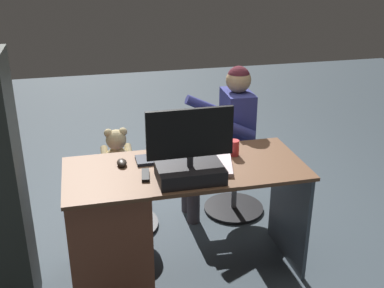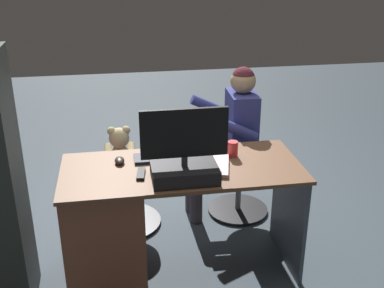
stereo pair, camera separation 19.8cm
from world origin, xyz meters
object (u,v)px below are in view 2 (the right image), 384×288
monitor (184,160)px  tv_remote (141,174)px  keyboard (168,157)px  computer_mouse (120,161)px  visitor_chair (239,179)px  person (230,131)px  teddy_bear (120,149)px  office_chair_teddy (123,193)px  cup (233,149)px  desk (121,223)px

monitor → tv_remote: (0.24, -0.10, -0.11)m
keyboard → monitor: bearing=101.8°
keyboard → computer_mouse: (0.30, 0.02, 0.01)m
visitor_chair → person: (0.08, 0.00, 0.42)m
teddy_bear → visitor_chair: (-0.91, -0.02, -0.34)m
keyboard → tv_remote: size_ratio=2.80×
tv_remote → office_chair_teddy: size_ratio=0.27×
cup → monitor: bearing=37.5°
cup → person: 0.59m
keyboard → office_chair_teddy: keyboard is taller
office_chair_teddy → desk: bearing=87.7°
tv_remote → keyboard: bearing=-123.8°
cup → visitor_chair: cup is taller
visitor_chair → tv_remote: bearing=42.6°
office_chair_teddy → visitor_chair: size_ratio=1.17×
cup → office_chair_teddy: cup is taller
person → cup: bearing=77.5°
computer_mouse → cup: (-0.71, 0.01, 0.03)m
desk → keyboard: (-0.32, -0.14, 0.37)m
tv_remote → visitor_chair: size_ratio=0.31×
monitor → tv_remote: 0.29m
tv_remote → person: bearing=-126.6°
monitor → keyboard: monitor is taller
teddy_bear → visitor_chair: size_ratio=0.68×
computer_mouse → tv_remote: computer_mouse is taller
monitor → person: (-0.48, -0.83, -0.18)m
monitor → cup: bearing=-142.5°
teddy_bear → keyboard: bearing=119.7°
office_chair_teddy → teddy_bear: (0.00, -0.01, 0.36)m
cup → office_chair_teddy: size_ratio=0.18×
monitor → cup: (-0.35, -0.27, -0.07)m
keyboard → person: person is taller
desk → tv_remote: (-0.14, 0.07, 0.36)m
monitor → visitor_chair: monitor is taller
desk → cup: size_ratio=14.49×
computer_mouse → visitor_chair: size_ratio=0.20×
computer_mouse → office_chair_teddy: bearing=-90.9°
computer_mouse → cup: 0.71m
keyboard → office_chair_teddy: bearing=-59.8°
desk → monitor: 0.63m
keyboard → teddy_bear: teddy_bear is taller
desk → keyboard: size_ratio=3.48×
monitor → computer_mouse: bearing=-37.8°
monitor → cup: size_ratio=4.89×
desk → office_chair_teddy: (-0.03, -0.64, -0.14)m
person → computer_mouse: bearing=33.4°
keyboard → visitor_chair: keyboard is taller
desk → monitor: bearing=156.6°
computer_mouse → cup: cup is taller
keyboard → person: size_ratio=0.35×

